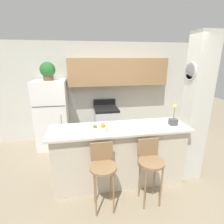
{
  "coord_description": "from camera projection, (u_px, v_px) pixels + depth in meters",
  "views": [
    {
      "loc": [
        -0.6,
        -2.62,
        2.13
      ],
      "look_at": [
        0.0,
        0.71,
        1.09
      ],
      "focal_mm": 28.0,
      "sensor_mm": 36.0,
      "label": 1
    }
  ],
  "objects": [
    {
      "name": "pillar_right",
      "position": [
        195.0,
        110.0,
        3.02
      ],
      "size": [
        0.38,
        0.32,
        2.55
      ],
      "color": "silver",
      "rests_on": "ground_plane"
    },
    {
      "name": "counter_bar",
      "position": [
        119.0,
        155.0,
        3.04
      ],
      "size": [
        2.31,
        0.67,
        1.04
      ],
      "color": "beige",
      "rests_on": "ground_plane"
    },
    {
      "name": "refrigerator",
      "position": [
        52.0,
        114.0,
        4.28
      ],
      "size": [
        0.74,
        0.74,
        1.65
      ],
      "color": "white",
      "rests_on": "ground_plane"
    },
    {
      "name": "orchid_vase",
      "position": [
        173.0,
        119.0,
        2.97
      ],
      "size": [
        0.12,
        0.12,
        0.36
      ],
      "color": "#4C4C51",
      "rests_on": "counter_bar"
    },
    {
      "name": "ground_plane",
      "position": [
        119.0,
        180.0,
        3.2
      ],
      "size": [
        14.0,
        14.0,
        0.0
      ],
      "primitive_type": "plane",
      "color": "gray"
    },
    {
      "name": "fruit_bowl",
      "position": [
        99.0,
        128.0,
        2.76
      ],
      "size": [
        0.27,
        0.27,
        0.12
      ],
      "color": "silver",
      "rests_on": "counter_bar"
    },
    {
      "name": "trash_bin",
      "position": [
        78.0,
        141.0,
        4.32
      ],
      "size": [
        0.28,
        0.28,
        0.38
      ],
      "color": "black",
      "rests_on": "ground_plane"
    },
    {
      "name": "bar_stool_right",
      "position": [
        150.0,
        162.0,
        2.57
      ],
      "size": [
        0.38,
        0.38,
        1.0
      ],
      "color": "olive",
      "rests_on": "ground_plane"
    },
    {
      "name": "wall_back",
      "position": [
        109.0,
        84.0,
        4.65
      ],
      "size": [
        5.6,
        0.38,
        2.55
      ],
      "color": "silver",
      "rests_on": "ground_plane"
    },
    {
      "name": "bar_stool_left",
      "position": [
        103.0,
        167.0,
        2.45
      ],
      "size": [
        0.38,
        0.38,
        1.0
      ],
      "color": "olive",
      "rests_on": "ground_plane"
    },
    {
      "name": "potted_plant_on_fridge",
      "position": [
        48.0,
        71.0,
        3.97
      ],
      "size": [
        0.34,
        0.34,
        0.42
      ],
      "color": "brown",
      "rests_on": "refrigerator"
    },
    {
      "name": "stove_range",
      "position": [
        106.0,
        124.0,
        4.66
      ],
      "size": [
        0.6,
        0.65,
        1.07
      ],
      "color": "silver",
      "rests_on": "ground_plane"
    }
  ]
}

